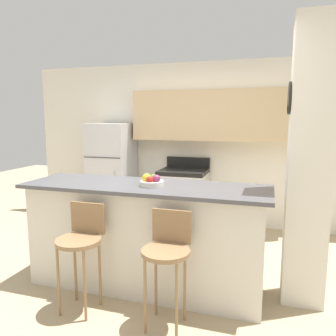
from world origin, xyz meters
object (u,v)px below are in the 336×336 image
(fruit_bowl, at_px, (152,181))
(trash_bin, at_px, (138,216))
(refrigerator, at_px, (112,173))
(bar_stool_right, at_px, (167,251))
(bar_stool_left, at_px, (81,241))
(stove_range, at_px, (183,198))

(fruit_bowl, height_order, trash_bin, fruit_bowl)
(refrigerator, distance_m, fruit_bowl, 2.36)
(bar_stool_right, bearing_deg, refrigerator, 125.34)
(refrigerator, relative_size, bar_stool_left, 1.71)
(bar_stool_right, bearing_deg, bar_stool_left, 180.00)
(bar_stool_left, relative_size, fruit_bowl, 4.16)
(refrigerator, height_order, bar_stool_left, refrigerator)
(bar_stool_left, bearing_deg, fruit_bowl, 45.28)
(fruit_bowl, distance_m, trash_bin, 2.07)
(refrigerator, xyz_separation_m, trash_bin, (0.54, -0.22, -0.61))
(bar_stool_left, distance_m, bar_stool_right, 0.79)
(fruit_bowl, bearing_deg, bar_stool_right, -57.81)
(bar_stool_left, xyz_separation_m, fruit_bowl, (0.48, 0.49, 0.46))
(bar_stool_left, bearing_deg, bar_stool_right, 0.00)
(stove_range, xyz_separation_m, bar_stool_right, (0.48, -2.40, 0.17))
(refrigerator, bearing_deg, trash_bin, -21.95)
(fruit_bowl, bearing_deg, refrigerator, 126.11)
(stove_range, height_order, trash_bin, stove_range)
(stove_range, bearing_deg, bar_stool_left, -97.23)
(fruit_bowl, bearing_deg, stove_range, 95.32)
(bar_stool_left, distance_m, fruit_bowl, 0.83)
(stove_range, relative_size, bar_stool_left, 1.14)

